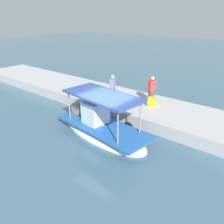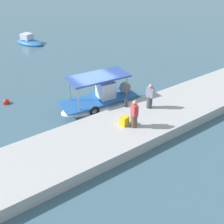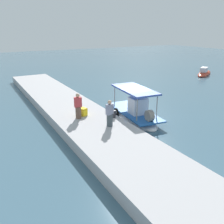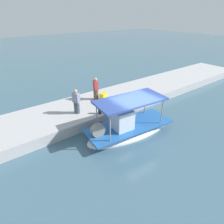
{
  "view_description": "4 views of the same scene",
  "coord_description": "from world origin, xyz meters",
  "px_view_note": "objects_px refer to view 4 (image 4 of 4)",
  "views": [
    {
      "loc": [
        -6.95,
        7.86,
        5.99
      ],
      "look_at": [
        0.63,
        -1.47,
        0.89
      ],
      "focal_mm": 36.61,
      "sensor_mm": 36.0,
      "label": 1
    },
    {
      "loc": [
        -9.13,
        -15.13,
        9.95
      ],
      "look_at": [
        -0.36,
        -2.84,
        0.92
      ],
      "focal_mm": 44.4,
      "sensor_mm": 36.0,
      "label": 2
    },
    {
      "loc": [
        14.72,
        -10.46,
        6.64
      ],
      "look_at": [
        1.07,
        -2.67,
        1.15
      ],
      "focal_mm": 39.05,
      "sensor_mm": 36.0,
      "label": 3
    },
    {
      "loc": [
        7.23,
        7.12,
        6.86
      ],
      "look_at": [
        0.78,
        -1.46,
        1.15
      ],
      "focal_mm": 30.43,
      "sensor_mm": 36.0,
      "label": 4
    }
  ],
  "objects_px": {
    "fisherman_by_crate": "(76,102)",
    "mooring_bollard": "(100,110)",
    "cargo_crate": "(103,97)",
    "main_fishing_boat": "(128,128)",
    "fisherman_near_bollard": "(96,90)"
  },
  "relations": [
    {
      "from": "fisherman_by_crate",
      "to": "mooring_bollard",
      "type": "relative_size",
      "value": 3.27
    },
    {
      "from": "mooring_bollard",
      "to": "cargo_crate",
      "type": "bearing_deg",
      "value": -130.87
    },
    {
      "from": "main_fishing_boat",
      "to": "cargo_crate",
      "type": "height_order",
      "value": "main_fishing_boat"
    },
    {
      "from": "main_fishing_boat",
      "to": "mooring_bollard",
      "type": "bearing_deg",
      "value": -73.26
    },
    {
      "from": "main_fishing_boat",
      "to": "mooring_bollard",
      "type": "height_order",
      "value": "main_fishing_boat"
    },
    {
      "from": "fisherman_near_bollard",
      "to": "fisherman_by_crate",
      "type": "height_order",
      "value": "fisherman_near_bollard"
    },
    {
      "from": "cargo_crate",
      "to": "mooring_bollard",
      "type": "bearing_deg",
      "value": 49.13
    },
    {
      "from": "fisherman_near_bollard",
      "to": "fisherman_by_crate",
      "type": "distance_m",
      "value": 2.57
    },
    {
      "from": "main_fishing_boat",
      "to": "mooring_bollard",
      "type": "xyz_separation_m",
      "value": [
        0.65,
        -2.17,
        0.56
      ]
    },
    {
      "from": "main_fishing_boat",
      "to": "fisherman_by_crate",
      "type": "relative_size",
      "value": 3.5
    },
    {
      "from": "fisherman_near_bollard",
      "to": "fisherman_by_crate",
      "type": "bearing_deg",
      "value": 27.14
    },
    {
      "from": "main_fishing_boat",
      "to": "fisherman_by_crate",
      "type": "bearing_deg",
      "value": -60.02
    },
    {
      "from": "main_fishing_boat",
      "to": "mooring_bollard",
      "type": "relative_size",
      "value": 11.43
    },
    {
      "from": "fisherman_by_crate",
      "to": "cargo_crate",
      "type": "height_order",
      "value": "fisherman_by_crate"
    },
    {
      "from": "fisherman_near_bollard",
      "to": "main_fishing_boat",
      "type": "bearing_deg",
      "value": 84.09
    }
  ]
}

